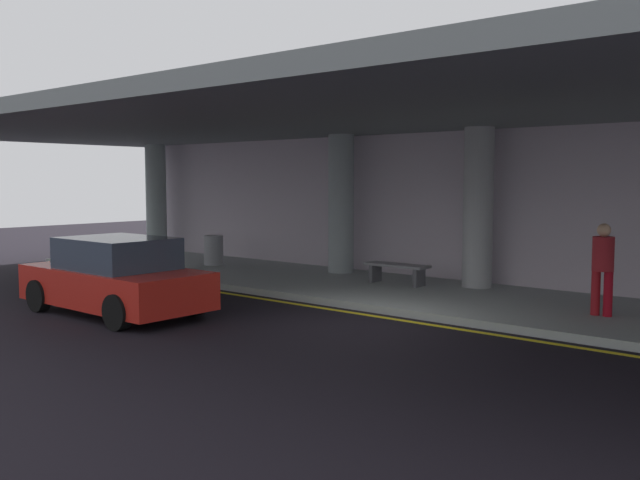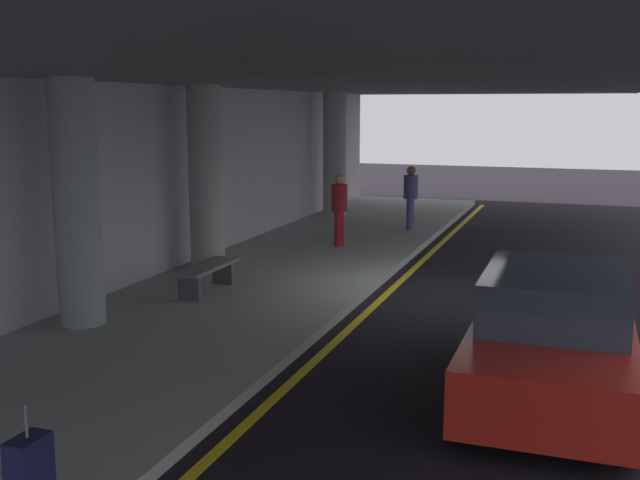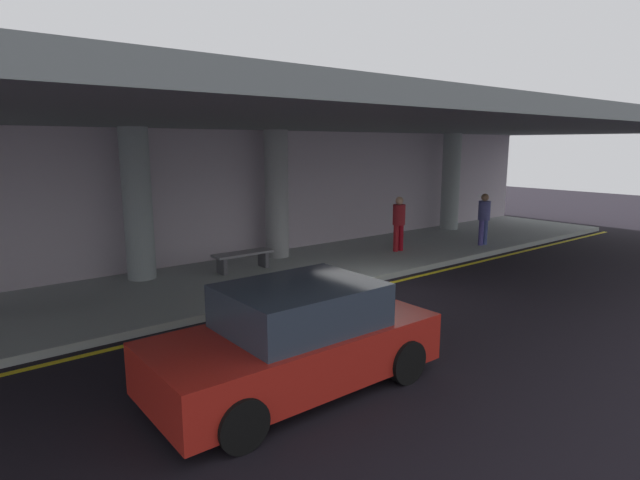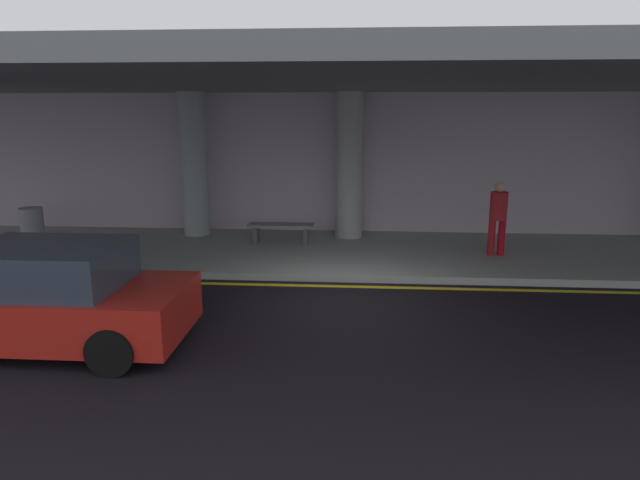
% 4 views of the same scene
% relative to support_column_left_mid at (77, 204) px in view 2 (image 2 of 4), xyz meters
% --- Properties ---
extents(ground_plane, '(60.00, 60.00, 0.00)m').
position_rel_support_column_left_mid_xyz_m(ground_plane, '(4.00, -4.49, -1.97)').
color(ground_plane, black).
extents(sidewalk, '(26.00, 4.20, 0.15)m').
position_rel_support_column_left_mid_xyz_m(sidewalk, '(4.00, -1.39, -1.90)').
color(sidewalk, '#959D9A').
rests_on(sidewalk, ground).
extents(lane_stripe_yellow, '(26.00, 0.14, 0.01)m').
position_rel_support_column_left_mid_xyz_m(lane_stripe_yellow, '(4.00, -3.75, -1.97)').
color(lane_stripe_yellow, yellow).
rests_on(lane_stripe_yellow, ground).
extents(support_column_left_mid, '(0.68, 0.68, 3.65)m').
position_rel_support_column_left_mid_xyz_m(support_column_left_mid, '(0.00, 0.00, 0.00)').
color(support_column_left_mid, '#909B9D').
rests_on(support_column_left_mid, sidewalk).
extents(support_column_center, '(0.68, 0.68, 3.65)m').
position_rel_support_column_left_mid_xyz_m(support_column_center, '(4.00, 0.00, 0.00)').
color(support_column_center, '#97999C').
rests_on(support_column_center, sidewalk).
extents(support_column_right_mid, '(0.68, 0.68, 3.65)m').
position_rel_support_column_left_mid_xyz_m(support_column_right_mid, '(12.00, 0.00, 0.00)').
color(support_column_right_mid, '#929C9B').
rests_on(support_column_right_mid, sidewalk).
extents(ceiling_overhang, '(28.00, 13.20, 0.30)m').
position_rel_support_column_left_mid_xyz_m(ceiling_overhang, '(4.00, -1.89, 1.97)').
color(ceiling_overhang, slate).
rests_on(ceiling_overhang, support_column_far_left).
extents(terminal_back_wall, '(26.00, 0.30, 3.80)m').
position_rel_support_column_left_mid_xyz_m(terminal_back_wall, '(4.00, 0.86, -0.07)').
color(terminal_back_wall, '#BBADBA').
rests_on(terminal_back_wall, ground).
extents(car_red, '(4.10, 1.92, 1.50)m').
position_rel_support_column_left_mid_xyz_m(car_red, '(-0.21, -6.80, -1.26)').
color(car_red, '#AF2018').
rests_on(car_red, ground).
extents(traveler_with_luggage, '(0.38, 0.38, 1.68)m').
position_rel_support_column_left_mid_xyz_m(traveler_with_luggage, '(7.35, -1.67, -0.86)').
color(traveler_with_luggage, maroon).
rests_on(traveler_with_luggage, sidewalk).
extents(person_waiting_for_ride, '(0.38, 0.38, 1.68)m').
position_rel_support_column_left_mid_xyz_m(person_waiting_for_ride, '(10.25, -2.72, -0.86)').
color(person_waiting_for_ride, '#453D87').
rests_on(person_waiting_for_ride, sidewalk).
extents(suitcase_upright_primary, '(0.36, 0.22, 0.90)m').
position_rel_support_column_left_mid_xyz_m(suitcase_upright_primary, '(-4.58, -2.94, -1.51)').
color(suitcase_upright_primary, '#181944').
rests_on(suitcase_upright_primary, sidewalk).
extents(bench_metal, '(1.60, 0.50, 0.48)m').
position_rel_support_column_left_mid_xyz_m(bench_metal, '(2.36, -0.85, -1.47)').
color(bench_metal, slate).
rests_on(bench_metal, sidewalk).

